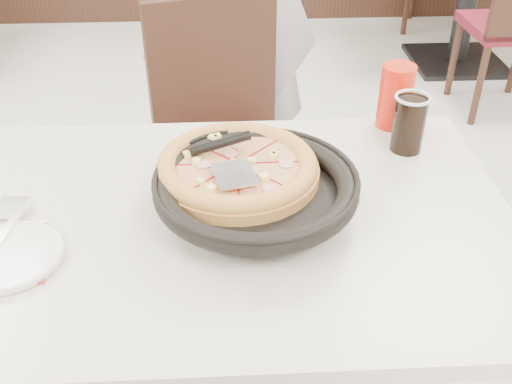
{
  "coord_description": "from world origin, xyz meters",
  "views": [
    {
      "loc": [
        0.28,
        -0.95,
        1.47
      ],
      "look_at": [
        0.33,
        0.03,
        0.8
      ],
      "focal_mm": 42.0,
      "sensor_mm": 36.0,
      "label": 1
    }
  ],
  "objects_px": {
    "bg_chair_right_near": "(511,22)",
    "pizza": "(237,172)",
    "main_table": "(224,341)",
    "pizza_pan": "(256,195)",
    "red_cup": "(396,96)",
    "side_plate": "(9,257)",
    "bg_table_right": "(467,4)",
    "cola_glass": "(409,125)",
    "chair_far": "(234,163)"
  },
  "relations": [
    {
      "from": "side_plate",
      "to": "red_cup",
      "type": "distance_m",
      "value": 0.96
    },
    {
      "from": "cola_glass",
      "to": "bg_table_right",
      "type": "xyz_separation_m",
      "value": [
        1.03,
        2.3,
        -0.44
      ]
    },
    {
      "from": "pizza_pan",
      "to": "pizza",
      "type": "xyz_separation_m",
      "value": [
        -0.04,
        0.06,
        0.02
      ]
    },
    {
      "from": "bg_chair_right_near",
      "to": "cola_glass",
      "type": "bearing_deg",
      "value": -122.94
    },
    {
      "from": "chair_far",
      "to": "red_cup",
      "type": "distance_m",
      "value": 0.61
    },
    {
      "from": "main_table",
      "to": "red_cup",
      "type": "height_order",
      "value": "red_cup"
    },
    {
      "from": "red_cup",
      "to": "bg_table_right",
      "type": "xyz_separation_m",
      "value": [
        1.03,
        2.18,
        -0.45
      ]
    },
    {
      "from": "bg_table_right",
      "to": "bg_chair_right_near",
      "type": "relative_size",
      "value": 1.26
    },
    {
      "from": "cola_glass",
      "to": "red_cup",
      "type": "height_order",
      "value": "red_cup"
    },
    {
      "from": "pizza_pan",
      "to": "bg_table_right",
      "type": "bearing_deg",
      "value": 61.1
    },
    {
      "from": "side_plate",
      "to": "bg_table_right",
      "type": "bearing_deg",
      "value": 55.07
    },
    {
      "from": "cola_glass",
      "to": "main_table",
      "type": "bearing_deg",
      "value": -151.76
    },
    {
      "from": "cola_glass",
      "to": "red_cup",
      "type": "bearing_deg",
      "value": 91.27
    },
    {
      "from": "main_table",
      "to": "bg_table_right",
      "type": "bearing_deg",
      "value": 59.85
    },
    {
      "from": "pizza",
      "to": "red_cup",
      "type": "bearing_deg",
      "value": 36.5
    },
    {
      "from": "pizza",
      "to": "pizza_pan",
      "type": "bearing_deg",
      "value": -59.31
    },
    {
      "from": "main_table",
      "to": "side_plate",
      "type": "bearing_deg",
      "value": -162.59
    },
    {
      "from": "main_table",
      "to": "pizza",
      "type": "bearing_deg",
      "value": 57.68
    },
    {
      "from": "chair_far",
      "to": "pizza_pan",
      "type": "xyz_separation_m",
      "value": [
        0.03,
        -0.64,
        0.32
      ]
    },
    {
      "from": "main_table",
      "to": "pizza",
      "type": "relative_size",
      "value": 3.55
    },
    {
      "from": "bg_table_right",
      "to": "red_cup",
      "type": "bearing_deg",
      "value": -115.38
    },
    {
      "from": "chair_far",
      "to": "cola_glass",
      "type": "relative_size",
      "value": 7.31
    },
    {
      "from": "pizza",
      "to": "red_cup",
      "type": "height_order",
      "value": "red_cup"
    },
    {
      "from": "cola_glass",
      "to": "bg_table_right",
      "type": "bearing_deg",
      "value": 65.86
    },
    {
      "from": "pizza",
      "to": "side_plate",
      "type": "distance_m",
      "value": 0.46
    },
    {
      "from": "chair_far",
      "to": "side_plate",
      "type": "xyz_separation_m",
      "value": [
        -0.42,
        -0.76,
        0.28
      ]
    },
    {
      "from": "main_table",
      "to": "chair_far",
      "type": "height_order",
      "value": "chair_far"
    },
    {
      "from": "pizza",
      "to": "red_cup",
      "type": "xyz_separation_m",
      "value": [
        0.4,
        0.3,
        0.02
      ]
    },
    {
      "from": "bg_table_right",
      "to": "bg_chair_right_near",
      "type": "xyz_separation_m",
      "value": [
        -0.01,
        -0.62,
        0.1
      ]
    },
    {
      "from": "pizza",
      "to": "bg_chair_right_near",
      "type": "bearing_deg",
      "value": 52.49
    },
    {
      "from": "chair_far",
      "to": "cola_glass",
      "type": "height_order",
      "value": "chair_far"
    },
    {
      "from": "pizza",
      "to": "cola_glass",
      "type": "xyz_separation_m",
      "value": [
        0.4,
        0.17,
        0.0
      ]
    },
    {
      "from": "side_plate",
      "to": "red_cup",
      "type": "xyz_separation_m",
      "value": [
        0.82,
        0.48,
        0.07
      ]
    },
    {
      "from": "red_cup",
      "to": "pizza_pan",
      "type": "bearing_deg",
      "value": -135.77
    },
    {
      "from": "side_plate",
      "to": "cola_glass",
      "type": "bearing_deg",
      "value": 23.44
    },
    {
      "from": "chair_far",
      "to": "bg_table_right",
      "type": "height_order",
      "value": "chair_far"
    },
    {
      "from": "side_plate",
      "to": "bg_table_right",
      "type": "distance_m",
      "value": 3.27
    },
    {
      "from": "chair_far",
      "to": "cola_glass",
      "type": "bearing_deg",
      "value": 116.54
    },
    {
      "from": "bg_chair_right_near",
      "to": "pizza",
      "type": "bearing_deg",
      "value": -129.18
    },
    {
      "from": "side_plate",
      "to": "red_cup",
      "type": "relative_size",
      "value": 1.21
    },
    {
      "from": "cola_glass",
      "to": "chair_far",
      "type": "bearing_deg",
      "value": 134.81
    },
    {
      "from": "side_plate",
      "to": "bg_chair_right_near",
      "type": "xyz_separation_m",
      "value": [
        1.85,
        2.04,
        -0.28
      ]
    },
    {
      "from": "main_table",
      "to": "bg_chair_right_near",
      "type": "height_order",
      "value": "bg_chair_right_near"
    },
    {
      "from": "bg_table_right",
      "to": "bg_chair_right_near",
      "type": "distance_m",
      "value": 0.63
    },
    {
      "from": "chair_far",
      "to": "red_cup",
      "type": "xyz_separation_m",
      "value": [
        0.4,
        -0.28,
        0.35
      ]
    },
    {
      "from": "pizza",
      "to": "bg_table_right",
      "type": "relative_size",
      "value": 0.28
    },
    {
      "from": "pizza_pan",
      "to": "cola_glass",
      "type": "bearing_deg",
      "value": 32.42
    },
    {
      "from": "cola_glass",
      "to": "bg_chair_right_near",
      "type": "distance_m",
      "value": 2.0
    },
    {
      "from": "main_table",
      "to": "chair_far",
      "type": "relative_size",
      "value": 1.26
    },
    {
      "from": "main_table",
      "to": "pizza_pan",
      "type": "relative_size",
      "value": 3.58
    }
  ]
}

